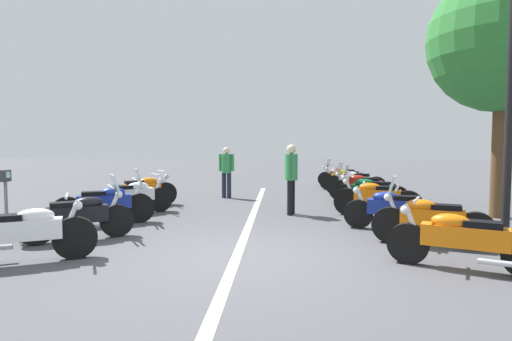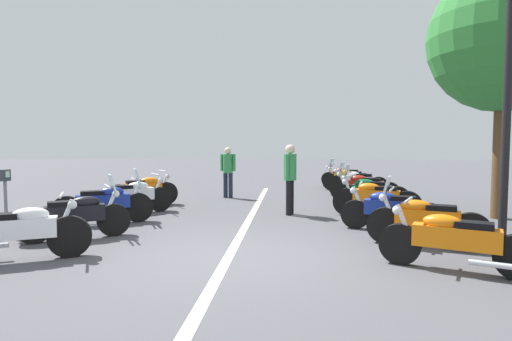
% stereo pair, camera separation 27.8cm
% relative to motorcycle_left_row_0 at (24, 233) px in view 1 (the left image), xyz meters
% --- Properties ---
extents(ground_plane, '(80.00, 80.00, 0.00)m').
position_rel_motorcycle_left_row_0_xyz_m(ground_plane, '(0.52, -3.11, -0.46)').
color(ground_plane, '#4C4C51').
extents(lane_centre_stripe, '(13.95, 0.16, 0.01)m').
position_rel_motorcycle_left_row_0_xyz_m(lane_centre_stripe, '(3.49, -3.11, -0.46)').
color(lane_centre_stripe, beige).
rests_on(lane_centre_stripe, ground_plane).
extents(motorcycle_left_row_0, '(1.08, 1.94, 1.01)m').
position_rel_motorcycle_left_row_0_xyz_m(motorcycle_left_row_0, '(0.00, 0.00, 0.00)').
color(motorcycle_left_row_0, black).
rests_on(motorcycle_left_row_0, ground_plane).
extents(motorcycle_left_row_1, '(1.17, 1.75, 1.20)m').
position_rel_motorcycle_left_row_0_xyz_m(motorcycle_left_row_1, '(1.47, -0.12, -0.00)').
color(motorcycle_left_row_1, black).
rests_on(motorcycle_left_row_1, ground_plane).
extents(motorcycle_left_row_2, '(1.11, 1.99, 1.22)m').
position_rel_motorcycle_left_row_0_xyz_m(motorcycle_left_row_2, '(2.92, 0.02, 0.01)').
color(motorcycle_left_row_2, black).
rests_on(motorcycle_left_row_2, ground_plane).
extents(motorcycle_left_row_3, '(1.37, 1.78, 1.00)m').
position_rel_motorcycle_left_row_0_xyz_m(motorcycle_left_row_3, '(4.26, -0.07, -0.00)').
color(motorcycle_left_row_3, black).
rests_on(motorcycle_left_row_3, ground_plane).
extents(motorcycle_left_row_4, '(1.30, 1.71, 1.01)m').
position_rel_motorcycle_left_row_0_xyz_m(motorcycle_left_row_4, '(5.51, 0.07, 0.00)').
color(motorcycle_left_row_4, black).
rests_on(motorcycle_left_row_4, ground_plane).
extents(motorcycle_right_row_0, '(1.05, 1.96, 0.98)m').
position_rel_motorcycle_left_row_0_xyz_m(motorcycle_right_row_0, '(0.06, -6.36, -0.02)').
color(motorcycle_right_row_0, black).
rests_on(motorcycle_right_row_0, ground_plane).
extents(motorcycle_right_row_1, '(0.92, 1.95, 1.21)m').
position_rel_motorcycle_left_row_0_xyz_m(motorcycle_right_row_1, '(1.43, -6.39, 0.01)').
color(motorcycle_right_row_1, black).
rests_on(motorcycle_right_row_1, ground_plane).
extents(motorcycle_right_row_2, '(0.83, 2.03, 0.98)m').
position_rel_motorcycle_left_row_0_xyz_m(motorcycle_right_row_2, '(2.75, -6.13, -0.02)').
color(motorcycle_right_row_2, black).
rests_on(motorcycle_right_row_2, ground_plane).
extents(motorcycle_right_row_3, '(0.93, 2.03, 1.02)m').
position_rel_motorcycle_left_row_0_xyz_m(motorcycle_right_row_3, '(4.30, -6.13, 0.01)').
color(motorcycle_right_row_3, black).
rests_on(motorcycle_right_row_3, ground_plane).
extents(motorcycle_right_row_4, '(0.91, 1.97, 1.21)m').
position_rel_motorcycle_left_row_0_xyz_m(motorcycle_right_row_4, '(5.59, -6.24, 0.01)').
color(motorcycle_right_row_4, black).
rests_on(motorcycle_right_row_4, ground_plane).
extents(motorcycle_right_row_5, '(0.99, 2.02, 1.21)m').
position_rel_motorcycle_left_row_0_xyz_m(motorcycle_right_row_5, '(6.98, -6.30, 0.00)').
color(motorcycle_right_row_5, black).
rests_on(motorcycle_right_row_5, ground_plane).
extents(motorcycle_right_row_6, '(0.96, 1.99, 1.02)m').
position_rel_motorcycle_left_row_0_xyz_m(motorcycle_right_row_6, '(8.39, -6.33, 0.01)').
color(motorcycle_right_row_6, black).
rests_on(motorcycle_right_row_6, ground_plane).
extents(motorcycle_right_row_7, '(0.98, 1.92, 1.21)m').
position_rel_motorcycle_left_row_0_xyz_m(motorcycle_right_row_7, '(9.89, -6.22, 0.01)').
color(motorcycle_right_row_7, black).
rests_on(motorcycle_right_row_7, ground_plane).
extents(motorcycle_right_row_8, '(0.95, 1.97, 0.98)m').
position_rel_motorcycle_left_row_0_xyz_m(motorcycle_right_row_8, '(11.21, -6.31, -0.02)').
color(motorcycle_right_row_8, black).
rests_on(motorcycle_right_row_8, ground_plane).
extents(street_lamp_twin_globe, '(0.32, 1.22, 5.13)m').
position_rel_motorcycle_left_row_0_xyz_m(street_lamp_twin_globe, '(1.73, -7.82, 3.02)').
color(street_lamp_twin_globe, black).
rests_on(street_lamp_twin_globe, ground_plane).
extents(parking_meter, '(0.19, 0.14, 1.29)m').
position_rel_motorcycle_left_row_0_xyz_m(parking_meter, '(1.59, 1.36, 0.44)').
color(parking_meter, slate).
rests_on(parking_meter, ground_plane).
extents(bystander_1, '(0.32, 0.52, 1.66)m').
position_rel_motorcycle_left_row_0_xyz_m(bystander_1, '(7.53, -2.03, 0.51)').
color(bystander_1, '#1E2338').
rests_on(bystander_1, ground_plane).
extents(bystander_4, '(0.51, 0.32, 1.76)m').
position_rel_motorcycle_left_row_0_xyz_m(bystander_4, '(4.48, -4.06, 0.57)').
color(bystander_4, black).
rests_on(bystander_4, ground_plane).
extents(roadside_tree_0, '(3.42, 3.42, 5.94)m').
position_rel_motorcycle_left_row_0_xyz_m(roadside_tree_0, '(4.39, -9.01, 3.75)').
color(roadside_tree_0, brown).
rests_on(roadside_tree_0, ground_plane).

